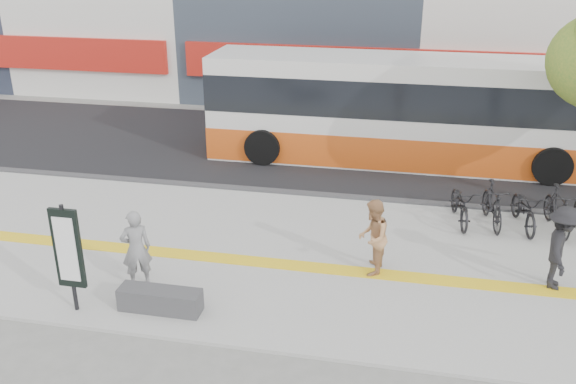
% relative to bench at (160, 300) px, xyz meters
% --- Properties ---
extents(ground, '(120.00, 120.00, 0.00)m').
position_rel_bench_xyz_m(ground, '(2.60, 1.20, -0.30)').
color(ground, slate).
rests_on(ground, ground).
extents(sidewalk, '(40.00, 7.00, 0.08)m').
position_rel_bench_xyz_m(sidewalk, '(2.60, 2.70, -0.27)').
color(sidewalk, gray).
rests_on(sidewalk, ground).
extents(tactile_strip, '(40.00, 0.45, 0.01)m').
position_rel_bench_xyz_m(tactile_strip, '(2.60, 2.20, -0.22)').
color(tactile_strip, yellow).
rests_on(tactile_strip, sidewalk).
extents(street, '(40.00, 8.00, 0.06)m').
position_rel_bench_xyz_m(street, '(2.60, 10.20, -0.28)').
color(street, black).
rests_on(street, ground).
extents(curb, '(40.00, 0.25, 0.14)m').
position_rel_bench_xyz_m(curb, '(2.60, 6.20, -0.23)').
color(curb, '#363638').
rests_on(curb, ground).
extents(bench, '(1.60, 0.45, 0.45)m').
position_rel_bench_xyz_m(bench, '(0.00, 0.00, 0.00)').
color(bench, '#363638').
rests_on(bench, sidewalk).
extents(signboard, '(0.55, 0.10, 2.20)m').
position_rel_bench_xyz_m(signboard, '(-1.60, -0.31, 1.06)').
color(signboard, black).
rests_on(signboard, sidewalk).
extents(bus, '(12.26, 2.91, 3.26)m').
position_rel_bench_xyz_m(bus, '(4.25, 9.70, 1.29)').
color(bus, silver).
rests_on(bus, street).
extents(bicycle_row, '(3.94, 1.93, 1.08)m').
position_rel_bench_xyz_m(bicycle_row, '(7.33, 5.20, 0.28)').
color(bicycle_row, black).
rests_on(bicycle_row, sidewalk).
extents(seated_woman, '(0.72, 0.66, 1.66)m').
position_rel_bench_xyz_m(seated_woman, '(-0.80, 0.80, 0.61)').
color(seated_woman, black).
rests_on(seated_woman, sidewalk).
extents(pedestrian_tan, '(0.67, 0.84, 1.65)m').
position_rel_bench_xyz_m(pedestrian_tan, '(3.85, 2.27, 0.60)').
color(pedestrian_tan, '#AC7B4F').
rests_on(pedestrian_tan, sidewalk).
extents(pedestrian_dark, '(0.84, 1.24, 1.77)m').
position_rel_bench_xyz_m(pedestrian_dark, '(7.58, 2.42, 0.66)').
color(pedestrian_dark, black).
rests_on(pedestrian_dark, sidewalk).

